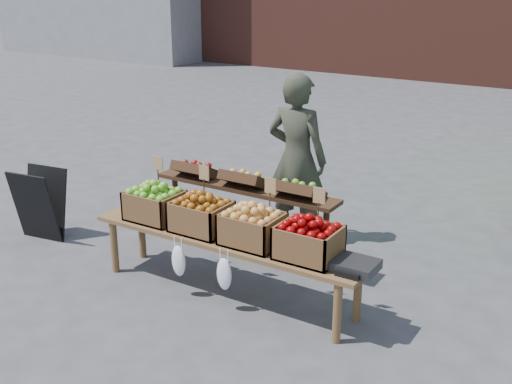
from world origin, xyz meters
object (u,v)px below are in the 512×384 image
Objects in this scene: display_bench at (227,266)px; crate_red_apples at (252,229)px; vendor at (297,159)px; crate_russet_pears at (201,217)px; crate_golden_apples at (155,205)px; weighing_scale at (356,266)px; chalkboard_sign at (40,204)px; back_table at (245,212)px; crate_green_apples at (308,243)px.

display_bench is 0.51m from crate_red_apples.
vendor is 3.70× the size of crate_russet_pears.
crate_golden_apples is 1.47× the size of weighing_scale.
vendor is at bearing 82.60° from crate_russet_pears.
chalkboard_sign is (-2.38, -1.47, -0.52)m from vendor.
chalkboard_sign is at bearing -179.42° from crate_golden_apples.
chalkboard_sign is at bearing -179.65° from crate_red_apples.
back_table is 4.20× the size of crate_green_apples.
vendor is 5.43× the size of weighing_scale.
chalkboard_sign is 1.61× the size of crate_red_apples.
crate_green_apples is (1.65, 0.00, 0.00)m from crate_golden_apples.
vendor is 1.73m from crate_green_apples.
back_table reaches higher than crate_russet_pears.
weighing_scale is (1.51, -0.72, 0.09)m from back_table.
crate_red_apples is 0.98m from weighing_scale.
weighing_scale is (2.08, 0.00, -0.10)m from crate_golden_apples.
crate_russet_pears is 1.10m from crate_green_apples.
back_table reaches higher than crate_red_apples.
vendor reaches higher than crate_golden_apples.
crate_russet_pears is (-0.01, -0.72, 0.19)m from back_table.
crate_golden_apples is at bearing -127.91° from back_table.
back_table is 0.78× the size of display_bench.
vendor reaches higher than weighing_scale.
display_bench is 0.93m from crate_green_apples.
vendor reaches higher than chalkboard_sign.
weighing_scale is at bearing 0.00° from display_bench.
crate_red_apples is at bearing 0.00° from crate_golden_apples.
crate_golden_apples reaches higher than display_bench.
crate_green_apples is (0.91, -1.45, -0.21)m from vendor.
chalkboard_sign is 0.38× the size of back_table.
chalkboard_sign is at bearing -179.57° from crate_russet_pears.
weighing_scale is (1.52, 0.00, -0.10)m from crate_russet_pears.
crate_russet_pears is (-0.28, 0.00, 0.42)m from display_bench.
chalkboard_sign is 3.73m from weighing_scale.
chalkboard_sign is 2.22m from crate_russet_pears.
crate_russet_pears is 1.00× the size of crate_green_apples.
crate_green_apples is at bearing 0.00° from display_bench.
crate_green_apples is at bearing -7.96° from chalkboard_sign.
vendor is at bearing 103.96° from crate_red_apples.
chalkboard_sign is at bearing -179.74° from weighing_scale.
chalkboard_sign is at bearing -179.62° from display_bench.
crate_green_apples is (1.09, -0.72, 0.19)m from back_table.
crate_golden_apples is 1.00× the size of crate_green_apples.
crate_green_apples reaches higher than display_bench.
chalkboard_sign is 3.31m from crate_green_apples.
vendor is 3.70× the size of crate_green_apples.
crate_russet_pears is 1.47× the size of weighing_scale.
crate_green_apples is at bearing 0.00° from crate_russet_pears.
back_table is (-0.18, -0.73, -0.40)m from vendor.
display_bench is (2.47, 0.02, -0.12)m from chalkboard_sign.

